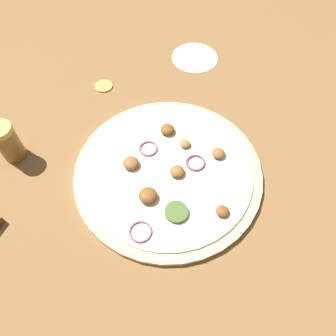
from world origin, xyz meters
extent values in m
plane|color=brown|center=(0.00, 0.00, 0.00)|extent=(3.00, 3.00, 0.00)
cylinder|color=beige|center=(0.00, 0.00, 0.01)|extent=(0.38, 0.38, 0.01)
cylinder|color=#EFE5C1|center=(0.00, 0.00, 0.01)|extent=(0.34, 0.34, 0.00)
torus|color=#A34C70|center=(-0.04, 0.05, 0.02)|extent=(0.04, 0.04, 0.00)
ellipsoid|color=brown|center=(0.11, -0.09, 0.02)|extent=(0.02, 0.02, 0.01)
ellipsoid|color=brown|center=(-0.01, 0.10, 0.02)|extent=(0.03, 0.03, 0.02)
ellipsoid|color=brown|center=(0.10, 0.04, 0.02)|extent=(0.03, 0.03, 0.01)
ellipsoid|color=brown|center=(0.02, -0.01, 0.02)|extent=(0.03, 0.03, 0.01)
ellipsoid|color=#996633|center=(0.03, 0.06, 0.02)|extent=(0.02, 0.02, 0.01)
torus|color=#934266|center=(0.05, 0.02, 0.02)|extent=(0.04, 0.04, 0.00)
ellipsoid|color=brown|center=(-0.03, -0.07, 0.02)|extent=(0.04, 0.04, 0.02)
cylinder|color=#47662D|center=(0.02, -0.09, 0.02)|extent=(0.04, 0.04, 0.01)
ellipsoid|color=brown|center=(-0.07, 0.01, 0.02)|extent=(0.03, 0.03, 0.02)
torus|color=#A34C70|center=(-0.04, -0.13, 0.02)|extent=(0.04, 0.04, 0.00)
cylinder|color=olive|center=(-0.32, 0.02, 0.04)|extent=(0.05, 0.05, 0.08)
cylinder|color=gold|center=(-0.17, 0.24, 0.00)|extent=(0.04, 0.04, 0.01)
cylinder|color=white|center=(0.05, 0.36, 0.00)|extent=(0.12, 0.12, 0.00)
camera|label=1|loc=(0.02, -0.35, 0.57)|focal=35.00mm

